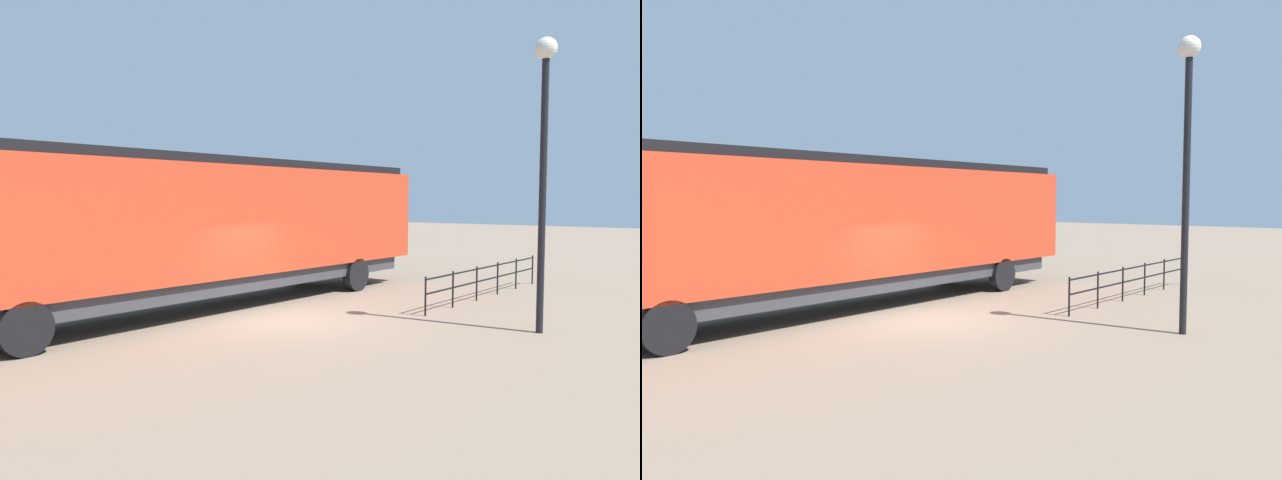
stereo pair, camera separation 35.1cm
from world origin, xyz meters
TOP-DOWN VIEW (x-y plane):
  - ground_plane at (0.00, 0.00)m, footprint 120.00×120.00m
  - locomotive at (-3.00, 0.24)m, footprint 2.97×17.28m
  - lamp_post at (5.40, 2.67)m, footprint 0.49×0.49m
  - platform_fence at (2.36, 6.70)m, footprint 0.05×7.88m

SIDE VIEW (x-z plane):
  - ground_plane at x=0.00m, z-range 0.00..0.00m
  - platform_fence at x=2.36m, z-range 0.15..1.20m
  - locomotive at x=-3.00m, z-range 0.25..4.49m
  - lamp_post at x=5.40m, z-range 1.21..7.93m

